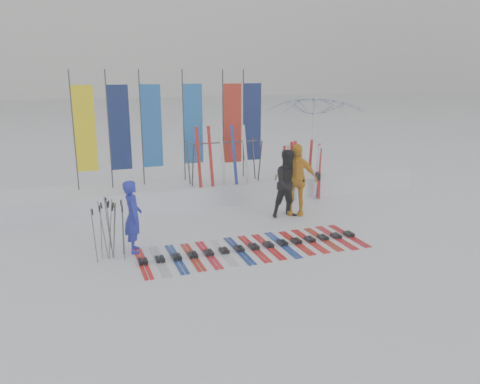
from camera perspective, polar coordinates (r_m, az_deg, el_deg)
name	(u,v)px	position (r m, az deg, el deg)	size (l,w,h in m)	color
ground	(257,258)	(9.79, 2.11, -8.01)	(120.00, 120.00, 0.00)	white
snow_bank	(199,191)	(13.85, -5.01, 0.07)	(14.00, 1.60, 0.60)	white
person_blue	(133,217)	(10.11, -12.92, -2.93)	(0.57, 0.37, 1.56)	#1E27B0
person_black	(289,184)	(12.26, 5.98, 1.00)	(0.87, 0.68, 1.79)	black
person_yellow	(296,179)	(12.50, 6.81, 1.52)	(1.12, 0.47, 1.92)	#F1A10F
tent_canopy	(314,140)	(15.96, 9.05, 6.33)	(3.31, 3.37, 3.03)	white
ski_row	(254,247)	(10.24, 1.67, -6.75)	(4.96, 1.68, 0.07)	red
pole_cluster	(110,230)	(9.97, -15.55, -4.47)	(0.64, 0.82, 1.24)	#595B60
feather_flags	(174,126)	(13.53, -8.07, 8.01)	(5.40, 0.30, 3.20)	#383A3F
ski_rack	(225,156)	(13.43, -1.90, 4.39)	(2.04, 0.80, 1.23)	#383A3F
upright_skis	(302,170)	(14.52, 7.52, 2.63)	(1.43, 1.24, 1.66)	red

